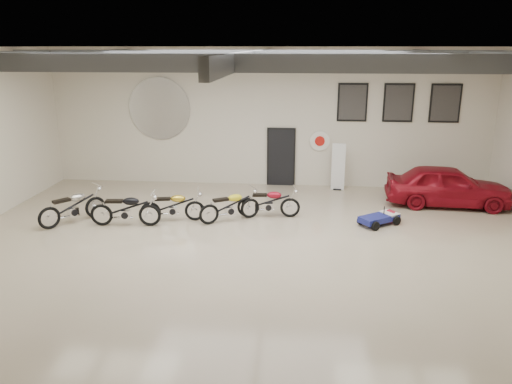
# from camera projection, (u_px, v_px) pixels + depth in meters

# --- Properties ---
(floor) EXTENTS (16.00, 12.00, 0.01)m
(floor) POSITION_uv_depth(u_px,v_px,m) (252.00, 245.00, 13.10)
(floor) COLOR tan
(floor) RESTS_ON ground
(ceiling) EXTENTS (16.00, 12.00, 0.01)m
(ceiling) POSITION_uv_depth(u_px,v_px,m) (251.00, 47.00, 11.69)
(ceiling) COLOR slate
(ceiling) RESTS_ON back_wall
(back_wall) EXTENTS (16.00, 0.02, 5.00)m
(back_wall) POSITION_uv_depth(u_px,v_px,m) (268.00, 118.00, 18.12)
(back_wall) COLOR beige
(back_wall) RESTS_ON floor
(ceiling_beams) EXTENTS (15.80, 11.80, 0.32)m
(ceiling_beams) POSITION_uv_depth(u_px,v_px,m) (251.00, 58.00, 11.76)
(ceiling_beams) COLOR slate
(ceiling_beams) RESTS_ON ceiling
(door) EXTENTS (0.92, 0.08, 2.10)m
(door) POSITION_uv_depth(u_px,v_px,m) (281.00, 158.00, 18.44)
(door) COLOR black
(door) RESTS_ON back_wall
(logo_plaque) EXTENTS (2.30, 0.06, 1.16)m
(logo_plaque) POSITION_uv_depth(u_px,v_px,m) (160.00, 109.00, 18.34)
(logo_plaque) COLOR silver
(logo_plaque) RESTS_ON back_wall
(poster_left) EXTENTS (1.05, 0.08, 1.35)m
(poster_left) POSITION_uv_depth(u_px,v_px,m) (352.00, 102.00, 17.66)
(poster_left) COLOR black
(poster_left) RESTS_ON back_wall
(poster_mid) EXTENTS (1.05, 0.08, 1.35)m
(poster_mid) POSITION_uv_depth(u_px,v_px,m) (398.00, 103.00, 17.52)
(poster_mid) COLOR black
(poster_mid) RESTS_ON back_wall
(poster_right) EXTENTS (1.05, 0.08, 1.35)m
(poster_right) POSITION_uv_depth(u_px,v_px,m) (445.00, 103.00, 17.38)
(poster_right) COLOR black
(poster_right) RESTS_ON back_wall
(oil_sign) EXTENTS (0.72, 0.10, 0.72)m
(oil_sign) POSITION_uv_depth(u_px,v_px,m) (320.00, 141.00, 18.14)
(oil_sign) COLOR white
(oil_sign) RESTS_ON back_wall
(banner_stand) EXTENTS (0.49, 0.23, 1.76)m
(banner_stand) POSITION_uv_depth(u_px,v_px,m) (338.00, 166.00, 17.88)
(banner_stand) COLOR white
(banner_stand) RESTS_ON floor
(motorcycle_silver) EXTENTS (1.78, 1.95, 1.05)m
(motorcycle_silver) POSITION_uv_depth(u_px,v_px,m) (72.00, 206.00, 14.57)
(motorcycle_silver) COLOR silver
(motorcycle_silver) RESTS_ON floor
(motorcycle_black) EXTENTS (2.04, 0.77, 1.04)m
(motorcycle_black) POSITION_uv_depth(u_px,v_px,m) (125.00, 209.00, 14.35)
(motorcycle_black) COLOR silver
(motorcycle_black) RESTS_ON floor
(motorcycle_gold) EXTENTS (1.94, 0.89, 0.97)m
(motorcycle_gold) POSITION_uv_depth(u_px,v_px,m) (173.00, 205.00, 14.76)
(motorcycle_gold) COLOR silver
(motorcycle_gold) RESTS_ON floor
(motorcycle_yellow) EXTENTS (1.92, 1.47, 0.98)m
(motorcycle_yellow) POSITION_uv_depth(u_px,v_px,m) (230.00, 205.00, 14.75)
(motorcycle_yellow) COLOR silver
(motorcycle_yellow) RESTS_ON floor
(motorcycle_red) EXTENTS (1.90, 0.69, 0.97)m
(motorcycle_red) POSITION_uv_depth(u_px,v_px,m) (269.00, 202.00, 15.11)
(motorcycle_red) COLOR silver
(motorcycle_red) RESTS_ON floor
(go_kart) EXTENTS (1.61, 1.44, 0.54)m
(go_kart) POSITION_uv_depth(u_px,v_px,m) (382.00, 215.00, 14.56)
(go_kart) COLOR navy
(go_kart) RESTS_ON floor
(vintage_car) EXTENTS (1.83, 4.00, 1.33)m
(vintage_car) POSITION_uv_depth(u_px,v_px,m) (448.00, 186.00, 16.16)
(vintage_car) COLOR maroon
(vintage_car) RESTS_ON floor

